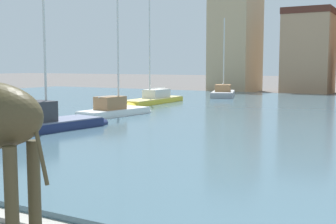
# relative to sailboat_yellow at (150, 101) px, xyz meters

# --- Properties ---
(harbor_water) EXTENTS (84.02, 44.93, 0.28)m
(harbor_water) POSITION_rel_sailboat_yellow_xyz_m (12.41, -2.42, -0.38)
(harbor_water) COLOR #476675
(harbor_water) RESTS_ON ground
(quay_edge_coping) EXTENTS (84.02, 0.50, 0.12)m
(quay_edge_coping) POSITION_rel_sailboat_yellow_xyz_m (12.41, -25.13, -0.46)
(quay_edge_coping) COLOR #ADA89E
(quay_edge_coping) RESTS_ON ground
(sailboat_yellow) EXTENTS (1.88, 8.71, 9.55)m
(sailboat_yellow) POSITION_rel_sailboat_yellow_xyz_m (0.00, 0.00, 0.00)
(sailboat_yellow) COLOR gold
(sailboat_yellow) RESTS_ON ground
(sailboat_navy) EXTENTS (3.25, 8.14, 6.85)m
(sailboat_navy) POSITION_rel_sailboat_yellow_xyz_m (3.48, -15.76, 0.06)
(sailboat_navy) COLOR navy
(sailboat_navy) RESTS_ON ground
(sailboat_white) EXTENTS (2.52, 6.13, 8.83)m
(sailboat_white) POSITION_rel_sailboat_yellow_xyz_m (2.68, -8.37, 0.03)
(sailboat_white) COLOR white
(sailboat_white) RESTS_ON ground
(sailboat_grey) EXTENTS (4.21, 7.26, 8.48)m
(sailboat_grey) POSITION_rel_sailboat_yellow_xyz_m (1.99, 11.73, 0.03)
(sailboat_grey) COLOR #939399
(sailboat_grey) RESTS_ON ground
(townhouse_end_terrace) EXTENTS (5.47, 7.51, 13.57)m
(townhouse_end_terrace) POSITION_rel_sailboat_yellow_xyz_m (-1.48, 24.54, 6.28)
(townhouse_end_terrace) COLOR tan
(townhouse_end_terrace) RESTS_ON ground
(townhouse_corner_house) EXTENTS (5.82, 6.58, 10.53)m
(townhouse_corner_house) POSITION_rel_sailboat_yellow_xyz_m (7.94, 25.30, 4.76)
(townhouse_corner_house) COLOR tan
(townhouse_corner_house) RESTS_ON ground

